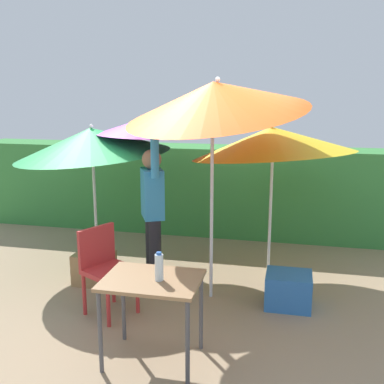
# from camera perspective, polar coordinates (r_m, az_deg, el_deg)

# --- Properties ---
(ground_plane) EXTENTS (24.00, 24.00, 0.00)m
(ground_plane) POSITION_cam_1_polar(r_m,az_deg,el_deg) (5.39, -0.71, -12.18)
(ground_plane) COLOR #9E8466
(hedge_row) EXTENTS (8.00, 0.70, 1.38)m
(hedge_row) POSITION_cam_1_polar(r_m,az_deg,el_deg) (7.34, 3.43, 0.24)
(hedge_row) COLOR #38843D
(hedge_row) RESTS_ON ground_plane
(umbrella_rainbow) EXTENTS (1.46, 1.46, 1.98)m
(umbrella_rainbow) POSITION_cam_1_polar(r_m,az_deg,el_deg) (5.89, -4.71, 8.19)
(umbrella_rainbow) COLOR silver
(umbrella_rainbow) RESTS_ON ground_plane
(umbrella_orange) EXTENTS (1.94, 1.92, 2.58)m
(umbrella_orange) POSITION_cam_1_polar(r_m,az_deg,el_deg) (4.76, 2.86, 11.46)
(umbrella_orange) COLOR silver
(umbrella_orange) RESTS_ON ground_plane
(umbrella_yellow) EXTENTS (1.97, 1.95, 1.88)m
(umbrella_yellow) POSITION_cam_1_polar(r_m,az_deg,el_deg) (5.96, -12.22, 6.10)
(umbrella_yellow) COLOR silver
(umbrella_yellow) RESTS_ON ground_plane
(umbrella_navy) EXTENTS (1.95, 1.94, 1.97)m
(umbrella_navy) POSITION_cam_1_polar(r_m,az_deg,el_deg) (5.54, 9.83, 6.19)
(umbrella_navy) COLOR silver
(umbrella_navy) RESTS_ON ground_plane
(person_vendor) EXTENTS (0.36, 0.53, 1.88)m
(person_vendor) POSITION_cam_1_polar(r_m,az_deg,el_deg) (5.30, -4.87, -1.91)
(person_vendor) COLOR black
(person_vendor) RESTS_ON ground_plane
(chair_plastic) EXTENTS (0.60, 0.60, 0.89)m
(chair_plastic) POSITION_cam_1_polar(r_m,az_deg,el_deg) (4.84, -10.63, -8.83)
(chair_plastic) COLOR #B72D2D
(chair_plastic) RESTS_ON ground_plane
(cooler_box) EXTENTS (0.48, 0.41, 0.36)m
(cooler_box) POSITION_cam_1_polar(r_m,az_deg,el_deg) (5.10, 11.78, -11.71)
(cooler_box) COLOR #2D6BB7
(cooler_box) RESTS_ON ground_plane
(crate_cardboard) EXTENTS (0.44, 0.35, 0.37)m
(crate_cardboard) POSITION_cam_1_polar(r_m,az_deg,el_deg) (5.67, -11.94, -9.15)
(crate_cardboard) COLOR #9E7A4C
(crate_cardboard) RESTS_ON ground_plane
(folding_table) EXTENTS (0.80, 0.60, 0.74)m
(folding_table) POSITION_cam_1_polar(r_m,az_deg,el_deg) (3.91, -4.93, -11.78)
(folding_table) COLOR #4C4C51
(folding_table) RESTS_ON ground_plane
(bottle_water) EXTENTS (0.07, 0.07, 0.24)m
(bottle_water) POSITION_cam_1_polar(r_m,az_deg,el_deg) (3.79, -4.07, -9.20)
(bottle_water) COLOR silver
(bottle_water) RESTS_ON folding_table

